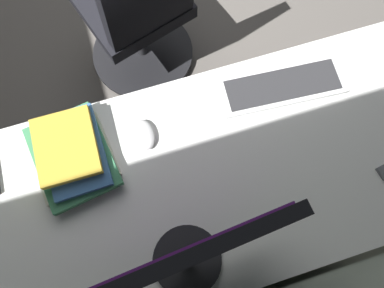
{
  "coord_description": "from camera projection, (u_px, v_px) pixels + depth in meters",
  "views": [
    {
      "loc": [
        0.17,
        2.06,
        1.84
      ],
      "look_at": [
        0.08,
        1.79,
        0.95
      ],
      "focal_mm": 34.15,
      "sensor_mm": 36.0,
      "label": 1
    }
  ],
  "objects": [
    {
      "name": "mouse_spare",
      "position": [
        145.0,
        135.0,
        1.16
      ],
      "size": [
        0.06,
        0.1,
        0.03
      ],
      "primitive_type": "ellipsoid",
      "color": "silver",
      "rests_on": "desk"
    },
    {
      "name": "office_chair",
      "position": [
        140.0,
        15.0,
        1.64
      ],
      "size": [
        0.56,
        0.6,
        0.97
      ],
      "color": "black",
      "rests_on": "ground"
    },
    {
      "name": "book_stack_near",
      "position": [
        71.0,
        154.0,
        1.11
      ],
      "size": [
        0.27,
        0.32,
        0.09
      ],
      "color": "beige",
      "rests_on": "desk"
    },
    {
      "name": "desk",
      "position": [
        197.0,
        184.0,
        1.19
      ],
      "size": [
        2.36,
        0.7,
        0.73
      ],
      "color": "white",
      "rests_on": "ground"
    },
    {
      "name": "keyboard_main",
      "position": [
        282.0,
        86.0,
        1.22
      ],
      "size": [
        0.43,
        0.17,
        0.02
      ],
      "color": "silver",
      "rests_on": "desk"
    },
    {
      "name": "monitor_primary",
      "position": [
        185.0,
        259.0,
        0.81
      ],
      "size": [
        0.49,
        0.2,
        0.45
      ],
      "color": "black",
      "rests_on": "desk"
    },
    {
      "name": "drawer_pedestal",
      "position": [
        238.0,
        193.0,
        1.5
      ],
      "size": [
        0.4,
        0.51,
        0.69
      ],
      "color": "white",
      "rests_on": "ground"
    }
  ]
}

